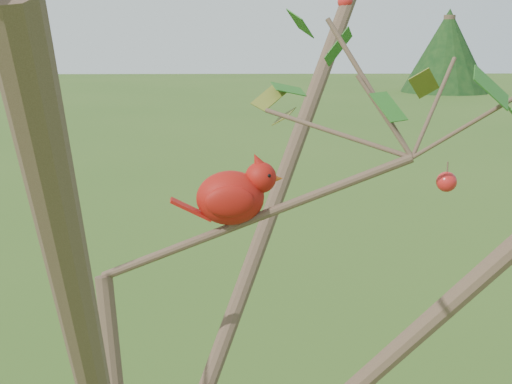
# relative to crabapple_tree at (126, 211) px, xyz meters

# --- Properties ---
(crabapple_tree) EXTENTS (2.35, 2.05, 2.95)m
(crabapple_tree) POSITION_rel_crabapple_tree_xyz_m (0.00, 0.00, 0.00)
(crabapple_tree) COLOR #473626
(crabapple_tree) RESTS_ON ground
(cardinal) EXTENTS (0.22, 0.12, 0.15)m
(cardinal) POSITION_rel_crabapple_tree_xyz_m (0.19, 0.10, 0.00)
(cardinal) COLOR #AF160F
(cardinal) RESTS_ON ground
(distant_trees) EXTENTS (37.65, 8.98, 3.49)m
(distant_trees) POSITION_rel_crabapple_tree_xyz_m (-2.12, 24.04, -0.57)
(distant_trees) COLOR #473626
(distant_trees) RESTS_ON ground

